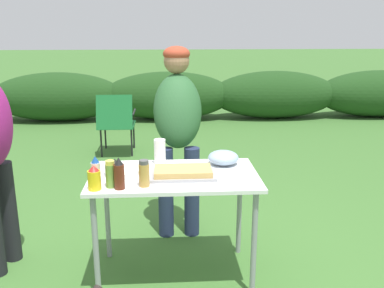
# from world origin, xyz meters

# --- Properties ---
(ground_plane) EXTENTS (60.00, 60.00, 0.00)m
(ground_plane) POSITION_xyz_m (0.00, 0.00, 0.00)
(ground_plane) COLOR #3D6B2D
(shrub_hedge) EXTENTS (14.40, 0.90, 0.88)m
(shrub_hedge) POSITION_xyz_m (0.00, 5.19, 0.44)
(shrub_hedge) COLOR #1E4219
(shrub_hedge) RESTS_ON ground
(folding_table) EXTENTS (1.10, 0.64, 0.74)m
(folding_table) POSITION_xyz_m (0.00, 0.00, 0.66)
(folding_table) COLOR white
(folding_table) RESTS_ON ground
(food_tray) EXTENTS (0.42, 0.24, 0.06)m
(food_tray) POSITION_xyz_m (0.06, -0.05, 0.77)
(food_tray) COLOR #9E9EA3
(food_tray) RESTS_ON folding_table
(plate_stack) EXTENTS (0.24, 0.24, 0.03)m
(plate_stack) POSITION_xyz_m (-0.34, 0.03, 0.75)
(plate_stack) COLOR white
(plate_stack) RESTS_ON folding_table
(mixing_bowl) EXTENTS (0.22, 0.22, 0.10)m
(mixing_bowl) POSITION_xyz_m (0.35, 0.19, 0.79)
(mixing_bowl) COLOR #99B2CC
(mixing_bowl) RESTS_ON folding_table
(paper_cup_stack) EXTENTS (0.08, 0.08, 0.18)m
(paper_cup_stack) POSITION_xyz_m (-0.09, 0.23, 0.83)
(paper_cup_stack) COLOR white
(paper_cup_stack) RESTS_ON folding_table
(bbq_sauce_bottle) EXTENTS (0.06, 0.06, 0.19)m
(bbq_sauce_bottle) POSITION_xyz_m (-0.33, -0.24, 0.83)
(bbq_sauce_bottle) COLOR #562314
(bbq_sauce_bottle) RESTS_ON folding_table
(spice_jar) EXTENTS (0.06, 0.06, 0.16)m
(spice_jar) POSITION_xyz_m (-0.19, -0.20, 0.82)
(spice_jar) COLOR #B2893D
(spice_jar) RESTS_ON folding_table
(mayo_bottle) EXTENTS (0.06, 0.06, 0.19)m
(mayo_bottle) POSITION_xyz_m (-0.48, -0.17, 0.83)
(mayo_bottle) COLOR silver
(mayo_bottle) RESTS_ON folding_table
(mustard_bottle) EXTENTS (0.08, 0.08, 0.15)m
(mustard_bottle) POSITION_xyz_m (-0.48, -0.24, 0.81)
(mustard_bottle) COLOR yellow
(mustard_bottle) RESTS_ON folding_table
(relish_jar) EXTENTS (0.06, 0.06, 0.17)m
(relish_jar) POSITION_xyz_m (-0.39, -0.21, 0.82)
(relish_jar) COLOR olive
(relish_jar) RESTS_ON folding_table
(hot_sauce_bottle) EXTENTS (0.06, 0.06, 0.16)m
(hot_sauce_bottle) POSITION_xyz_m (-0.37, -0.13, 0.81)
(hot_sauce_bottle) COLOR #CC4214
(hot_sauce_bottle) RESTS_ON folding_table
(standing_person_in_dark_puffer) EXTENTS (0.39, 0.49, 1.53)m
(standing_person_in_dark_puffer) POSITION_xyz_m (0.05, 0.70, 0.94)
(standing_person_in_dark_puffer) COLOR #232D4C
(standing_person_in_dark_puffer) RESTS_ON ground
(camp_chair_green_behind_table) EXTENTS (0.49, 0.59, 0.83)m
(camp_chair_green_behind_table) POSITION_xyz_m (-0.70, 2.95, 0.47)
(camp_chair_green_behind_table) COLOR #19602D
(camp_chair_green_behind_table) RESTS_ON ground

